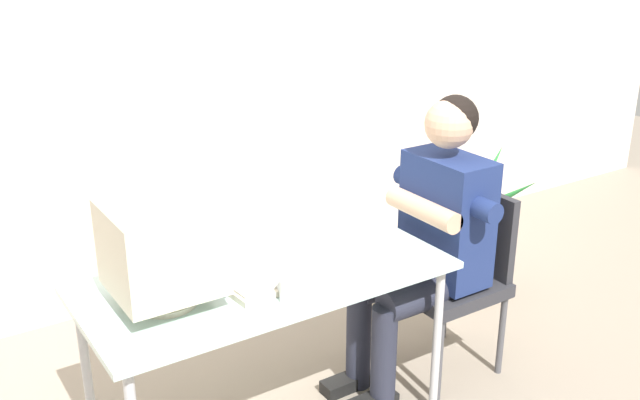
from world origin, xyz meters
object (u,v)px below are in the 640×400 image
(crt_monitor, at_px, (163,248))
(keyboard, at_px, (236,277))
(person_seated, at_px, (430,232))
(potted_plant, at_px, (464,239))
(desk, at_px, (267,287))
(office_chair, at_px, (457,270))
(desk_mug, at_px, (291,290))

(crt_monitor, relative_size, keyboard, 0.89)
(person_seated, height_order, potted_plant, person_seated)
(desk, xyz_separation_m, office_chair, (0.96, -0.04, -0.17))
(keyboard, distance_m, potted_plant, 1.74)
(potted_plant, height_order, desk_mug, potted_plant)
(keyboard, xyz_separation_m, office_chair, (1.08, -0.05, -0.24))
(crt_monitor, distance_m, office_chair, 1.43)
(crt_monitor, height_order, potted_plant, crt_monitor)
(desk, distance_m, crt_monitor, 0.49)
(potted_plant, relative_size, desk_mug, 8.87)
(person_seated, bearing_deg, desk_mug, -166.87)
(person_seated, height_order, desk_mug, person_seated)
(desk, height_order, crt_monitor, crt_monitor)
(desk, height_order, keyboard, keyboard)
(desk, height_order, person_seated, person_seated)
(keyboard, bearing_deg, potted_plant, 15.50)
(office_chair, height_order, desk_mug, office_chair)
(desk_mug, bearing_deg, potted_plant, 24.29)
(keyboard, distance_m, desk_mug, 0.26)
(desk, height_order, office_chair, office_chair)
(crt_monitor, distance_m, potted_plant, 2.06)
(crt_monitor, relative_size, potted_plant, 0.45)
(potted_plant, bearing_deg, desk_mug, -155.71)
(keyboard, relative_size, desk_mug, 4.46)
(crt_monitor, distance_m, desk_mug, 0.47)
(keyboard, distance_m, person_seated, 0.90)
(desk, bearing_deg, crt_monitor, -177.92)
(desk, relative_size, potted_plant, 1.68)
(potted_plant, bearing_deg, office_chair, -137.32)
(keyboard, bearing_deg, person_seated, -3.34)
(office_chair, height_order, person_seated, person_seated)
(crt_monitor, bearing_deg, desk, 2.08)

